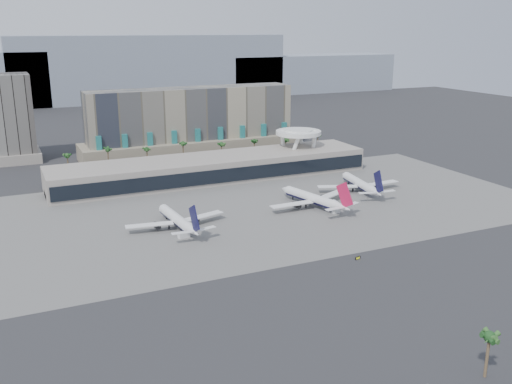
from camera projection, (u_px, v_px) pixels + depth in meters
name	position (u px, v px, depth m)	size (l,w,h in m)	color
ground	(316.00, 248.00, 209.29)	(900.00, 900.00, 0.00)	#232326
apron_pad	(255.00, 207.00, 257.39)	(260.00, 130.00, 0.06)	#5B5B59
mountain_ridge	(122.00, 73.00, 623.13)	(680.00, 60.00, 70.00)	gray
hotel	(192.00, 128.00, 361.14)	(140.00, 30.00, 42.00)	gray
office_tower	(10.00, 123.00, 340.12)	(30.00, 30.00, 52.00)	black
terminal	(213.00, 167.00, 303.55)	(170.00, 32.50, 14.50)	#9D938A
saucer_structure	(298.00, 135.00, 327.46)	(26.00, 26.00, 21.89)	white
palm_row	(203.00, 147.00, 335.98)	(157.80, 2.80, 13.10)	brown
airliner_left	(177.00, 219.00, 229.37)	(41.88, 43.23, 14.92)	white
airliner_centre	(313.00, 198.00, 256.63)	(43.34, 45.02, 15.79)	white
airliner_right	(360.00, 184.00, 280.92)	(42.74, 44.31, 15.37)	white
service_vehicle_a	(184.00, 235.00, 219.60)	(4.41, 2.16, 2.16)	silver
service_vehicle_b	(336.00, 211.00, 248.78)	(3.31, 1.89, 1.70)	silver
taxiway_sign	(358.00, 258.00, 199.33)	(2.37, 0.84, 1.07)	black
near_palm_a	(489.00, 342.00, 130.00)	(6.00, 6.00, 11.83)	brown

